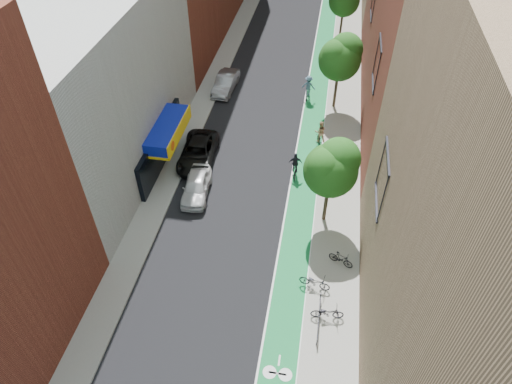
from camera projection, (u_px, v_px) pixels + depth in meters
The scene contains 17 objects.
ground at pixel (205, 343), 24.09m from camera, with size 160.00×160.00×0.00m, color black.
bike_lane at pixel (317, 94), 42.27m from camera, with size 2.00×68.00×0.01m, color #12673C.
sidewalk_left at pixel (212, 84), 43.46m from camera, with size 2.00×68.00×0.15m, color gray.
sidewalk_right at pixel (344, 96), 41.91m from camera, with size 3.00×68.00×0.15m, color gray.
building_left_white at pixel (94, 89), 31.40m from camera, with size 8.00×20.00×12.00m, color silver.
building_right_near_tan at pixel (497, 229), 17.88m from camera, with size 8.00×20.00×18.00m, color #8C6B4C.
tree_near at pixel (332, 167), 27.40m from camera, with size 3.40×3.36×6.42m.
tree_mid at pixel (341, 56), 37.30m from camera, with size 3.55×3.53×6.74m.
parked_car_white at pixel (196, 186), 31.98m from camera, with size 1.73×4.30×1.47m, color silver.
parked_car_black at pixel (198, 152), 34.72m from camera, with size 2.51×5.44×1.51m, color black.
parked_car_silver at pixel (226, 83), 42.28m from camera, with size 1.62×4.64×1.53m, color gray.
cyclist_lane_near at pixel (320, 135), 35.98m from camera, with size 1.02×1.59×2.18m.
cyclist_lane_mid at pixel (295, 168), 33.39m from camera, with size 0.99×1.64×2.00m.
cyclist_lane_far at pixel (308, 88), 41.00m from camera, with size 1.33×1.52×2.24m.
parked_bike_near at pixel (315, 282), 26.18m from camera, with size 0.64×1.83×0.96m, color black.
parked_bike_mid at pixel (341, 259), 27.39m from camera, with size 0.45×1.59×0.95m, color black.
parked_bike_far at pixel (327, 312), 24.72m from camera, with size 0.63×1.81×0.95m, color black.
Camera 1 is at (4.71, -11.46, 22.31)m, focal length 32.00 mm.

